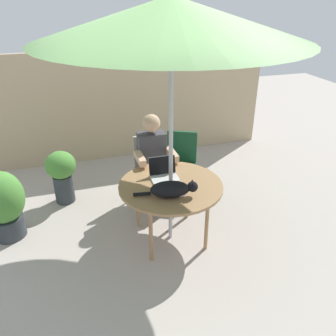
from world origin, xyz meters
The scene contains 11 objects.
ground_plane centered at (0.00, 0.00, 0.00)m, with size 14.00×14.00×0.00m, color #ADA399.
fence_back centered at (0.00, 2.36, 0.88)m, with size 4.70×0.08×1.76m, color tan.
patio_table centered at (0.00, 0.00, 0.65)m, with size 1.12×1.12×0.70m.
patio_umbrella centered at (0.00, 0.00, 2.34)m, with size 2.46×2.46×2.53m.
chair_occupied centered at (0.00, 0.89, 0.52)m, with size 0.40×0.40×0.89m.
chair_empty centered at (0.43, 0.89, 0.52)m, with size 0.53×0.53×0.89m.
person_seated centered at (0.00, 0.73, 0.69)m, with size 0.48×0.48×1.23m.
laptop centered at (-0.03, 0.20, 0.77)m, with size 0.31×0.26×0.21m.
cat centered at (-0.05, -0.23, 0.79)m, with size 0.64×0.27×0.17m.
potted_plant_near_fence centered at (-1.14, 1.15, 0.44)m, with size 0.39×0.39×0.73m.
potted_plant_by_chair centered at (-1.78, 0.57, 0.45)m, with size 0.49×0.49×0.83m.
Camera 1 is at (-0.97, -3.07, 2.58)m, focal length 37.02 mm.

